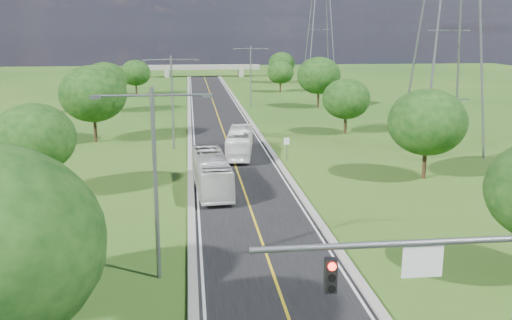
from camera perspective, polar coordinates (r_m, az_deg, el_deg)
The scene contains 23 objects.
ground at distance 77.35m, azimuth -3.51°, elevation 3.48°, with size 260.00×260.00×0.00m, color #1D4D15.
road at distance 83.27m, azimuth -3.75°, elevation 4.18°, with size 8.00×150.00×0.06m, color black.
curb_left at distance 83.15m, azimuth -6.68°, elevation 4.16°, with size 0.50×150.00×0.22m, color gray.
curb_right at distance 83.58m, azimuth -0.83°, elevation 4.29°, with size 0.50×150.00×0.22m, color gray.
signal_mast at distance 18.82m, azimuth 19.22°, elevation -12.48°, with size 8.54×0.33×7.20m.
speed_limit_sign at distance 56.09m, azimuth 3.07°, elevation 1.50°, with size 0.55×0.09×2.40m.
overpass at distance 156.58m, azimuth -5.22°, elevation 9.16°, with size 30.00×3.00×3.20m.
streetlight_near_left at distance 29.05m, azimuth -10.08°, elevation -0.79°, with size 5.90×0.25×10.00m.
streetlight_mid_left at distance 61.58m, azimuth -8.40°, elevation 6.51°, with size 5.90×0.25×10.00m.
streetlight_far_right at distance 94.97m, azimuth -0.53°, elevation 8.89°, with size 5.90×0.25×10.00m.
power_tower_near at distance 61.99m, azimuth 18.83°, elevation 13.48°, with size 9.00×6.40×28.00m.
power_tower_far at distance 134.61m, azimuth 6.44°, elevation 13.46°, with size 9.00×6.40×28.00m.
tree_lb at distance 46.45m, azimuth -21.33°, elevation 2.03°, with size 6.30×6.30×7.33m.
tree_lc at distance 67.44m, azimuth -15.99°, elevation 6.38°, with size 7.56×7.56×8.79m.
tree_ld at distance 91.42m, azimuth -14.87°, elevation 7.67°, with size 6.72×6.72×7.82m.
tree_le at distance 114.95m, azimuth -11.96°, elevation 8.52°, with size 5.88×5.88×6.84m.
tree_rb at distance 51.00m, azimuth 16.74°, elevation 3.64°, with size 6.72×6.72×7.82m.
tree_rc at distance 71.33m, azimuth 9.01°, elevation 6.06°, with size 5.88×5.88×6.84m.
tree_rd at distance 94.88m, azimuth 6.29°, elevation 8.39°, with size 7.14×7.14×8.30m.
tree_re at distance 118.00m, azimuth 2.46°, elevation 8.75°, with size 5.46×5.46×6.35m.
tree_rf at distance 138.21m, azimuth 2.59°, elevation 9.63°, with size 6.30×6.30×7.33m.
bus_outbound at distance 58.08m, azimuth -1.64°, elevation 1.75°, with size 2.31×9.89×2.75m, color white.
bus_inbound at distance 45.84m, azimuth -4.48°, elevation -1.25°, with size 2.45×10.46×2.91m, color silver.
Camera 1 is at (-4.19, -16.18, 12.78)m, focal length 40.00 mm.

